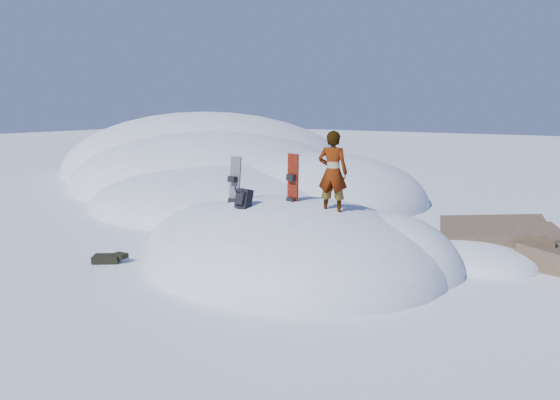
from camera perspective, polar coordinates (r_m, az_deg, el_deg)
The scene contains 9 objects.
ground at distance 12.38m, azimuth 1.16°, elevation -6.73°, with size 120.00×120.00×0.00m, color white.
snow_mound at distance 12.66m, azimuth 1.08°, elevation -6.35°, with size 8.00×6.00×3.00m.
snow_ridge at distance 26.24m, azimuth -6.61°, elevation 2.08°, with size 21.50×18.50×6.40m.
rock_outcrop at distance 13.76m, azimuth 21.47°, elevation -5.67°, with size 4.68×4.41×1.68m.
snowboard_red at distance 11.83m, azimuth 1.30°, elevation 0.88°, with size 0.32×0.22×1.69m.
snowboard_dark at distance 12.45m, azimuth -4.84°, elevation 0.75°, with size 0.34×0.26×1.70m.
backpack at distance 11.59m, azimuth -3.85°, elevation 0.12°, with size 0.32×0.38×0.50m.
gear_pile at distance 13.10m, azimuth -17.47°, elevation -5.81°, with size 0.78×0.67×0.20m.
person at distance 11.19m, azimuth 5.53°, elevation 2.90°, with size 0.62×0.41×1.70m, color slate.
Camera 1 is at (6.33, -10.03, 3.55)m, focal length 35.00 mm.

